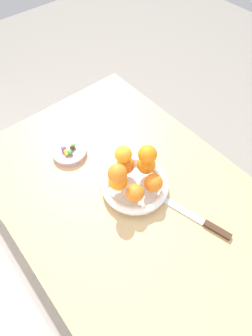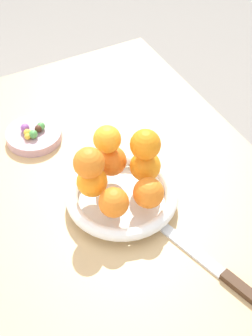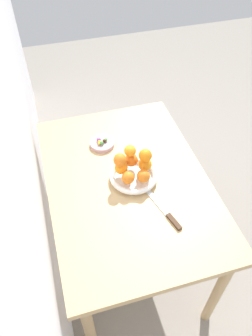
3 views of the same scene
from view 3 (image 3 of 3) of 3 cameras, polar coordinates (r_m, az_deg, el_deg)
ground_plane at (r=2.19m, az=0.19°, el=-14.82°), size 6.00×6.00×0.00m
wall_back at (r=1.21m, az=-20.46°, el=9.39°), size 4.00×0.05×2.50m
dining_table at (r=1.64m, az=0.25°, el=-4.14°), size 1.10×0.76×0.74m
fruit_bowl at (r=1.56m, az=1.30°, el=-1.41°), size 0.23×0.23×0.04m
candy_dish at (r=1.74m, az=-4.18°, el=4.31°), size 0.13×0.13×0.02m
orange_0 at (r=1.49m, az=0.37°, el=-1.71°), size 0.06×0.06×0.06m
orange_1 at (r=1.50m, az=3.06°, el=-1.41°), size 0.06×0.06×0.06m
orange_2 at (r=1.55m, az=3.35°, el=0.63°), size 0.06×0.06×0.06m
orange_3 at (r=1.56m, az=0.94°, el=1.40°), size 0.06×0.06×0.06m
orange_4 at (r=1.53m, az=-0.85°, el=0.05°), size 0.06×0.06×0.06m
orange_5 at (r=1.52m, az=0.70°, el=3.00°), size 0.06×0.06×0.06m
orange_6 at (r=1.50m, az=3.37°, el=2.18°), size 0.06×0.06×0.06m
orange_7 at (r=1.48m, az=-1.05°, el=1.42°), size 0.06×0.06×0.06m
candy_ball_0 at (r=1.71m, az=-4.72°, el=4.24°), size 0.01×0.01×0.01m
candy_ball_1 at (r=1.73m, az=-4.79°, el=4.95°), size 0.02×0.02×0.02m
candy_ball_2 at (r=1.71m, az=-4.27°, el=4.36°), size 0.02×0.02×0.02m
candy_ball_3 at (r=1.73m, az=-3.79°, el=4.76°), size 0.02×0.02×0.02m
candy_ball_4 at (r=1.72m, az=-4.68°, el=4.54°), size 0.02×0.02×0.02m
candy_ball_5 at (r=1.73m, az=-3.57°, el=4.92°), size 0.02×0.02×0.02m
knife at (r=1.46m, az=6.90°, el=-7.58°), size 0.26×0.09×0.01m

